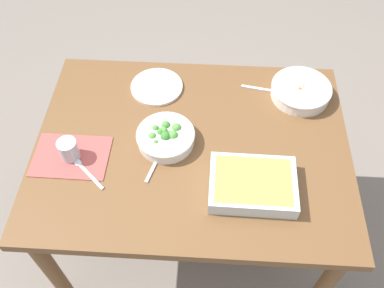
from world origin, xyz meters
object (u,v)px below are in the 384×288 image
drink_cup (69,150)px  spoon_by_stew (268,90)px  stew_bowl (301,91)px  broccoli_bowl (166,137)px  spoon_spare (84,169)px  baking_dish (253,184)px  spoon_by_broccoli (158,158)px  side_plate (157,87)px

drink_cup → spoon_by_stew: size_ratio=0.48×
stew_bowl → broccoli_bowl: (0.53, 0.27, -0.00)m
spoon_by_stew → spoon_spare: same height
baking_dish → drink_cup: size_ratio=3.56×
drink_cup → spoon_by_stew: drink_cup is taller
stew_bowl → spoon_by_stew: size_ratio=1.41×
broccoli_bowl → spoon_by_broccoli: bearing=74.1°
stew_bowl → spoon_by_stew: (0.13, -0.02, -0.03)m
broccoli_bowl → spoon_by_stew: broccoli_bowl is taller
drink_cup → spoon_spare: 0.09m
baking_dish → spoon_spare: bearing=-4.3°
spoon_by_stew → stew_bowl: bearing=170.1°
side_plate → spoon_by_stew: (-0.47, -0.01, -0.00)m
broccoli_bowl → spoon_spare: broccoli_bowl is taller
broccoli_bowl → spoon_by_broccoli: broccoli_bowl is taller
drink_cup → side_plate: 0.47m
drink_cup → spoon_by_broccoli: (-0.32, -0.01, -0.03)m
spoon_by_stew → baking_dish: bearing=80.4°
baking_dish → spoon_spare: size_ratio=2.14×
stew_bowl → drink_cup: bearing=22.4°
stew_bowl → side_plate: (0.60, -0.01, -0.03)m
broccoli_bowl → spoon_by_stew: size_ratio=1.27×
broccoli_bowl → spoon_by_stew: 0.50m
side_plate → broccoli_bowl: bearing=103.3°
drink_cup → broccoli_bowl: bearing=-165.3°
stew_bowl → baking_dish: 0.51m
spoon_spare → side_plate: bearing=-116.7°
broccoli_bowl → drink_cup: 0.36m
stew_bowl → spoon_by_stew: stew_bowl is taller
baking_dish → spoon_by_broccoli: size_ratio=1.75×
spoon_by_broccoli → spoon_spare: 0.27m
baking_dish → drink_cup: drink_cup is taller
spoon_spare → drink_cup: bearing=-42.8°
stew_bowl → baking_dish: size_ratio=0.82×
broccoli_bowl → baking_dish: 0.38m
baking_dish → spoon_by_broccoli: 0.36m
side_plate → spoon_by_stew: size_ratio=1.25×
baking_dish → spoon_spare: 0.61m
spoon_by_broccoli → spoon_spare: (0.26, 0.07, 0.00)m
stew_bowl → spoon_by_broccoli: (0.56, 0.35, -0.03)m
stew_bowl → drink_cup: 0.95m
broccoli_bowl → baking_dish: (-0.32, 0.19, 0.00)m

